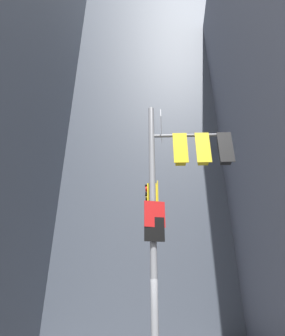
# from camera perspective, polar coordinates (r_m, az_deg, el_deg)

# --- Properties ---
(building_mid_block) EXTENTS (17.70, 17.70, 45.70)m
(building_mid_block) POSITION_cam_1_polar(r_m,az_deg,el_deg) (39.40, 0.79, 5.67)
(building_mid_block) COLOR #4C5460
(building_mid_block) RESTS_ON ground
(signal_pole_assembly) EXTENTS (3.09, 2.69, 8.40)m
(signal_pole_assembly) POSITION_cam_1_polar(r_m,az_deg,el_deg) (9.53, 5.99, -3.75)
(signal_pole_assembly) COLOR gray
(signal_pole_assembly) RESTS_ON ground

